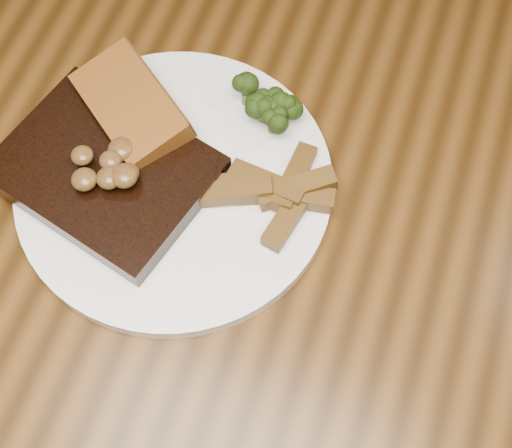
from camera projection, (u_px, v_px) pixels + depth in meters
The scene contains 10 objects.
ground at pixel (253, 403), 1.35m from camera, with size 4.50×4.50×0.00m, color #3D210E.
dining_table at pixel (251, 281), 0.76m from camera, with size 1.60×0.90×0.75m.
chair_far at pixel (465, 17), 1.07m from camera, with size 0.46×0.46×0.97m.
plate at pixel (175, 184), 0.69m from camera, with size 0.31×0.31×0.01m, color white.
steak at pixel (106, 172), 0.68m from camera, with size 0.19×0.15×0.03m, color black.
steak_bone at pixel (78, 233), 0.65m from camera, with size 0.14×0.01×0.02m, color beige.
mushroom_pile at pixel (110, 156), 0.65m from camera, with size 0.07×0.07×0.03m, color brown, non-canonical shape.
garlic_bread at pixel (135, 119), 0.70m from camera, with size 0.12×0.07×0.03m, color brown.
potato_wedges at pixel (258, 193), 0.67m from camera, with size 0.10×0.10×0.02m, color brown, non-canonical shape.
broccoli_cluster at pixel (263, 111), 0.70m from camera, with size 0.06×0.06×0.04m, color #25390D, non-canonical shape.
Camera 1 is at (0.09, -0.25, 1.37)m, focal length 50.00 mm.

